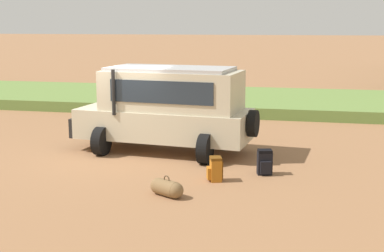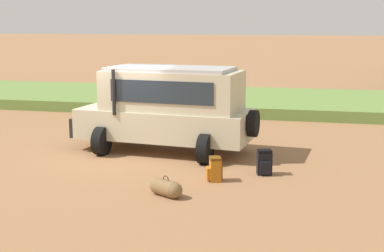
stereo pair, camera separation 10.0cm
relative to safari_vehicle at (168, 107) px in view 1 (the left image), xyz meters
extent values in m
plane|color=#936642|center=(-1.19, -0.77, -1.29)|extent=(320.00, 320.00, 0.00)
cube|color=olive|center=(-1.19, 9.23, -1.07)|extent=(120.00, 7.00, 0.44)
cube|color=beige|center=(-0.11, 0.01, -0.47)|extent=(5.07, 2.38, 0.84)
cube|color=beige|center=(0.14, -0.01, 0.50)|extent=(3.98, 2.16, 1.10)
cube|color=#232D38|center=(-1.38, 0.14, 0.45)|extent=(0.22, 1.56, 0.77)
cube|color=#232D38|center=(0.05, -0.91, 0.55)|extent=(2.93, 0.33, 0.60)
cube|color=#232D38|center=(0.23, 0.88, 0.55)|extent=(2.93, 0.33, 0.60)
cube|color=#B7B7B7|center=(0.09, -0.01, 1.10)|extent=(3.58, 2.04, 0.10)
cube|color=black|center=(-2.67, 0.27, -0.64)|extent=(0.32, 1.62, 0.56)
cylinder|color=black|center=(-1.30, -0.84, 0.50)|extent=(0.10, 0.10, 1.25)
cylinder|color=black|center=(-1.72, -0.80, -0.89)|extent=(0.36, 0.82, 0.80)
cylinder|color=black|center=(-1.52, 1.13, -0.89)|extent=(0.36, 0.82, 0.80)
cylinder|color=black|center=(1.31, -1.10, -0.89)|extent=(0.36, 0.82, 0.80)
cylinder|color=black|center=(1.50, 0.82, -0.89)|extent=(0.36, 0.82, 0.80)
cylinder|color=black|center=(2.47, -0.25, -0.32)|extent=(0.29, 0.75, 0.74)
cube|color=black|center=(2.93, -1.79, -1.02)|extent=(0.41, 0.34, 0.56)
cube|color=black|center=(2.97, -1.95, -1.09)|extent=(0.28, 0.15, 0.31)
cube|color=black|center=(2.93, -1.79, -0.71)|extent=(0.39, 0.34, 0.07)
cylinder|color=black|center=(2.96, -1.63, -1.02)|extent=(0.04, 0.04, 0.47)
cylinder|color=black|center=(2.81, -1.67, -1.02)|extent=(0.04, 0.04, 0.47)
cube|color=#B26619|center=(1.85, -2.59, -1.04)|extent=(0.34, 0.40, 0.51)
cube|color=#B26619|center=(1.70, -2.65, -1.10)|extent=(0.16, 0.26, 0.28)
cube|color=#62380E|center=(1.85, -2.59, -0.75)|extent=(0.35, 0.38, 0.07)
cylinder|color=#62380E|center=(2.01, -2.62, -1.04)|extent=(0.04, 0.04, 0.43)
cylinder|color=#62380E|center=(1.96, -2.48, -1.04)|extent=(0.04, 0.04, 0.43)
cylinder|color=brown|center=(1.02, -3.93, -1.12)|extent=(0.62, 0.56, 0.35)
sphere|color=brown|center=(1.25, -4.05, -1.12)|extent=(0.35, 0.35, 0.35)
sphere|color=brown|center=(0.80, -3.80, -1.12)|extent=(0.35, 0.35, 0.35)
torus|color=#493721|center=(1.02, -3.93, -0.92)|extent=(0.16, 0.10, 0.16)
camera|label=1|loc=(3.92, -14.53, 2.35)|focal=50.00mm
camera|label=2|loc=(4.01, -14.50, 2.35)|focal=50.00mm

